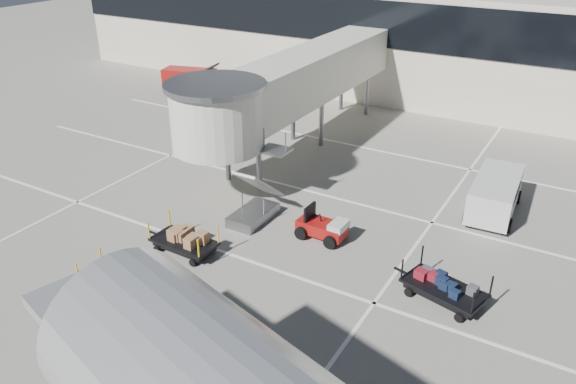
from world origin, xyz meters
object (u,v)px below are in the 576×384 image
at_px(belt_loader, 190,79).
at_px(suitcase_cart, 445,289).
at_px(box_cart_far, 120,283).
at_px(minivan, 496,191).
at_px(baggage_tug, 323,228).
at_px(box_cart_near, 184,241).
at_px(ground_worker, 130,283).

bearing_deg(belt_loader, suitcase_cart, -48.99).
distance_m(box_cart_far, belt_loader, 27.55).
xyz_separation_m(minivan, belt_loader, (-26.08, 8.91, -0.26)).
bearing_deg(belt_loader, box_cart_far, -71.95).
height_order(box_cart_far, belt_loader, belt_loader).
height_order(baggage_tug, suitcase_cart, suitcase_cart).
xyz_separation_m(baggage_tug, box_cart_far, (-4.76, -7.55, -0.01)).
bearing_deg(box_cart_near, belt_loader, 130.20).
height_order(minivan, belt_loader, belt_loader).
xyz_separation_m(ground_worker, belt_loader, (-16.04, 23.01, -0.03)).
xyz_separation_m(suitcase_cart, box_cart_far, (-10.74, -5.81, -0.01)).
height_order(suitcase_cart, ground_worker, ground_worker).
bearing_deg(minivan, suitcase_cart, -93.14).
distance_m(box_cart_near, belt_loader, 24.85).
distance_m(baggage_tug, minivan, 8.79).
relative_size(baggage_tug, box_cart_near, 0.64).
bearing_deg(belt_loader, minivan, -34.65).
relative_size(baggage_tug, box_cart_far, 0.65).
relative_size(box_cart_far, ground_worker, 2.05).
relative_size(box_cart_near, belt_loader, 0.74).
xyz_separation_m(box_cart_near, belt_loader, (-15.56, 19.37, 0.26)).
distance_m(suitcase_cart, belt_loader, 31.17).
height_order(box_cart_near, minivan, minivan).
bearing_deg(suitcase_cart, baggage_tug, 178.02).
xyz_separation_m(baggage_tug, ground_worker, (-4.06, -7.68, 0.32)).
xyz_separation_m(box_cart_near, minivan, (10.52, 10.46, 0.52)).
relative_size(baggage_tug, belt_loader, 0.48).
bearing_deg(ground_worker, minivan, 64.87).
relative_size(ground_worker, belt_loader, 0.36).
xyz_separation_m(ground_worker, minivan, (10.04, 14.09, 0.23)).
xyz_separation_m(box_cart_near, box_cart_far, (-0.22, -3.51, -0.04)).
distance_m(ground_worker, belt_loader, 28.04).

